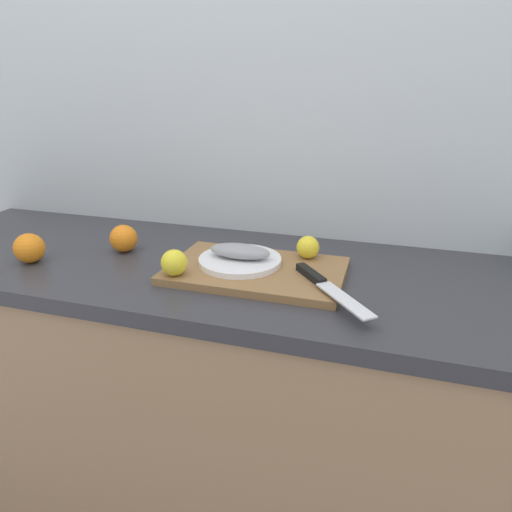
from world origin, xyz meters
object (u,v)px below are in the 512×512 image
(cutting_board, at_px, (256,271))
(white_plate, at_px, (240,260))
(fish_fillet, at_px, (240,251))
(orange_0, at_px, (124,238))
(chef_knife, at_px, (322,283))
(lemon_0, at_px, (308,247))

(cutting_board, height_order, white_plate, white_plate)
(fish_fillet, distance_m, orange_0, 0.37)
(white_plate, height_order, orange_0, orange_0)
(cutting_board, relative_size, chef_knife, 1.83)
(fish_fillet, bearing_deg, lemon_0, 29.02)
(cutting_board, xyz_separation_m, orange_0, (-0.41, 0.05, 0.03))
(fish_fillet, bearing_deg, orange_0, 174.32)
(cutting_board, bearing_deg, lemon_0, 42.12)
(cutting_board, xyz_separation_m, lemon_0, (0.11, 0.10, 0.04))
(white_plate, distance_m, fish_fillet, 0.03)
(chef_knife, bearing_deg, lemon_0, 161.71)
(cutting_board, height_order, orange_0, orange_0)
(white_plate, xyz_separation_m, orange_0, (-0.36, 0.04, 0.01))
(fish_fillet, height_order, orange_0, orange_0)
(lemon_0, bearing_deg, chef_knife, -68.42)
(fish_fillet, height_order, chef_knife, fish_fillet)
(lemon_0, relative_size, orange_0, 0.77)
(cutting_board, height_order, chef_knife, chef_knife)
(fish_fillet, distance_m, lemon_0, 0.18)
(white_plate, xyz_separation_m, fish_fillet, (0.00, 0.00, 0.03))
(cutting_board, distance_m, white_plate, 0.05)
(cutting_board, distance_m, lemon_0, 0.16)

